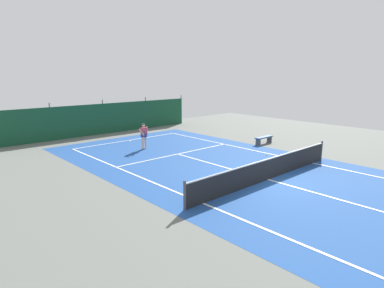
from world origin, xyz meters
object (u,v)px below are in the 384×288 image
object	(u,v)px
tennis_player	(144,134)
parked_car	(46,123)
tennis_net	(268,169)
courtside_bench	(264,138)
tennis_ball_near_player	(267,155)

from	to	relation	value
tennis_player	parked_car	xyz separation A→B (m)	(-2.70, 9.76, -0.12)
tennis_net	tennis_player	world-z (taller)	tennis_player
parked_car	courtside_bench	size ratio (longest dim) A/B	2.72
tennis_player	parked_car	bearing A→B (deg)	-71.18
tennis_ball_near_player	tennis_player	bearing A→B (deg)	125.01
tennis_net	tennis_player	distance (m)	8.93
tennis_net	courtside_bench	xyz separation A→B (m)	(6.31, 4.72, -0.14)
tennis_player	courtside_bench	distance (m)	8.17
tennis_net	parked_car	xyz separation A→B (m)	(-3.40, 18.65, 0.33)
tennis_ball_near_player	parked_car	xyz separation A→B (m)	(-7.08, 16.01, 0.81)
tennis_net	tennis_ball_near_player	world-z (taller)	tennis_net
tennis_ball_near_player	courtside_bench	xyz separation A→B (m)	(2.62, 2.09, 0.34)
tennis_net	parked_car	size ratio (longest dim) A/B	2.33
tennis_ball_near_player	courtside_bench	distance (m)	3.37
tennis_net	tennis_player	bearing A→B (deg)	94.45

